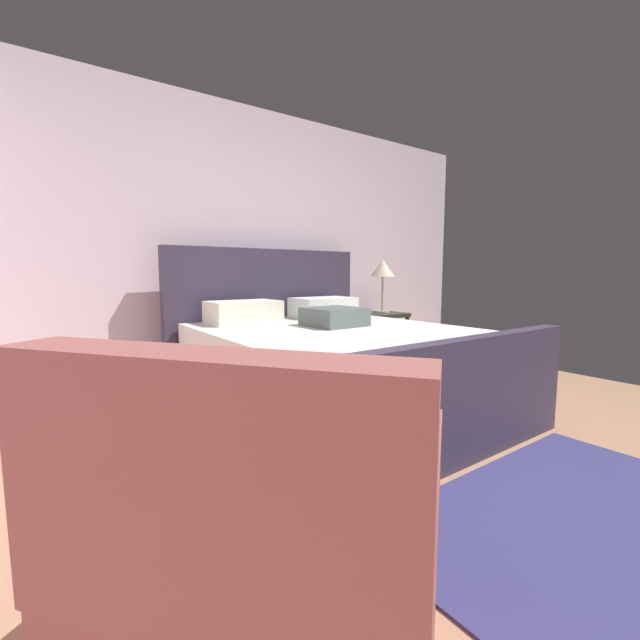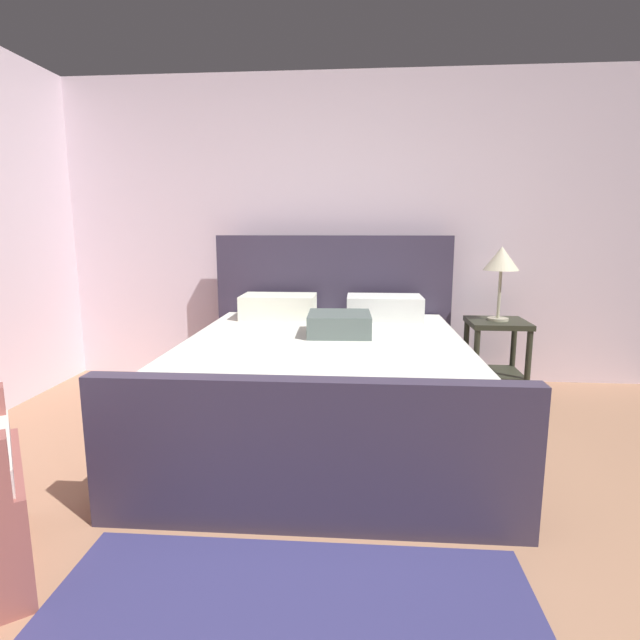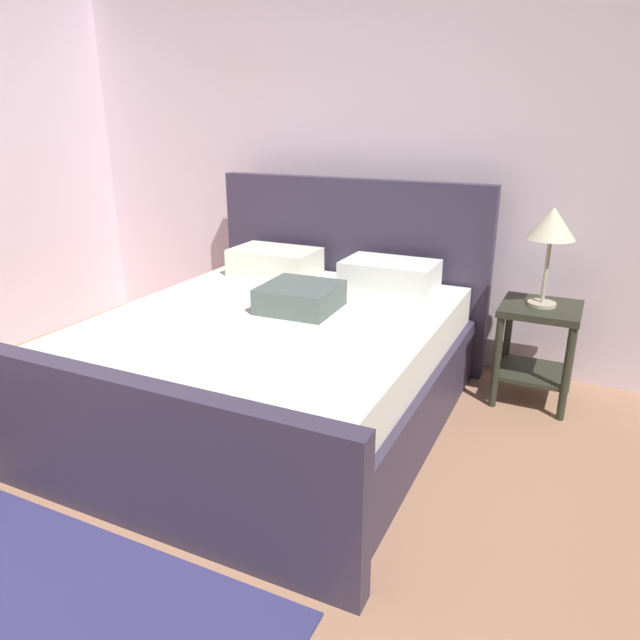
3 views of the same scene
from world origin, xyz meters
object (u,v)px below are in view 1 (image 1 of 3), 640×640
Objects in this scene: bed at (332,363)px; nightstand_right at (382,331)px; armchair at (272,568)px; table_lamp_right at (383,270)px.

bed reaches higher than nightstand_right.
bed is 1.51m from nightstand_right.
armchair reaches higher than nightstand_right.
armchair is at bearing -137.48° from table_lamp_right.
bed is 2.21× the size of armchair.
table_lamp_right is at bearing 32.45° from bed.
table_lamp_right is 3.71m from armchair.
nightstand_right is at bearing 32.45° from bed.
bed is 1.67m from table_lamp_right.
nightstand_right is 0.65m from table_lamp_right.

